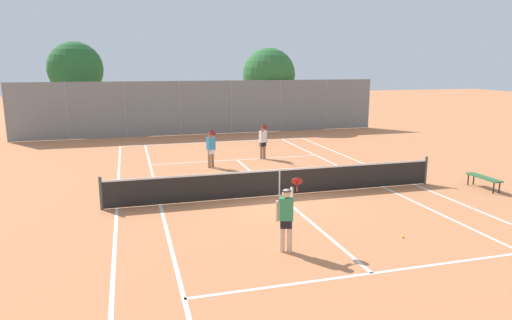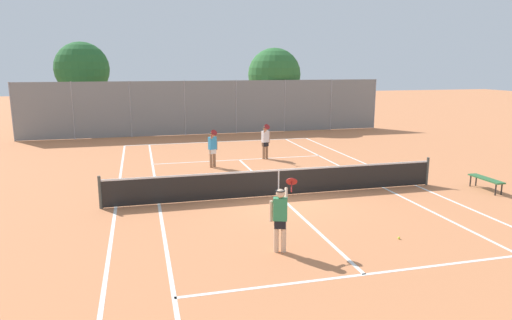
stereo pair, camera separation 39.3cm
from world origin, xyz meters
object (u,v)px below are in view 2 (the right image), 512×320
player_far_left (213,147)px  tree_behind_left (84,70)px  tree_behind_right (274,76)px  courtside_bench (486,180)px  player_far_right (265,140)px  loose_tennis_ball_0 (205,182)px  tennis_net (278,182)px  loose_tennis_ball_1 (399,238)px  player_near_side (280,216)px

player_far_left → tree_behind_left: (-6.57, 13.42, 3.23)m
tree_behind_left → tree_behind_right: size_ratio=1.06×
courtside_bench → tree_behind_left: 25.47m
player_far_right → loose_tennis_ball_0: bearing=-131.8°
courtside_bench → loose_tennis_ball_0: bearing=159.7°
tennis_net → loose_tennis_ball_1: 5.11m
player_near_side → loose_tennis_ball_1: bearing=-0.1°
loose_tennis_ball_0 → player_near_side: bearing=-83.4°
loose_tennis_ball_0 → courtside_bench: courtside_bench is taller
courtside_bench → tree_behind_right: tree_behind_right is taller
player_far_right → tree_behind_right: 11.69m
player_near_side → player_far_right: (2.71, 11.06, 0.00)m
player_near_side → courtside_bench: bearing=21.2°
tennis_net → tree_behind_right: 18.07m
tree_behind_left → player_far_right: bearing=-52.4°
tennis_net → player_far_right: player_far_right is taller
player_far_right → courtside_bench: bearing=-50.5°
tennis_net → loose_tennis_ball_0: 3.30m
tennis_net → loose_tennis_ball_0: tennis_net is taller
courtside_bench → tree_behind_left: bearing=128.3°
loose_tennis_ball_0 → tree_behind_left: bearing=109.9°
player_near_side → tree_behind_right: tree_behind_right is taller
tennis_net → tree_behind_left: 20.52m
player_far_left → loose_tennis_ball_0: (-0.74, -2.70, -0.89)m
loose_tennis_ball_1 → loose_tennis_ball_0: bearing=120.0°
courtside_bench → player_near_side: bearing=-158.8°
tennis_net → tree_behind_left: (-8.08, 18.50, 3.65)m
player_near_side → loose_tennis_ball_0: size_ratio=26.88×
tennis_net → loose_tennis_ball_0: bearing=133.3°
player_near_side → tennis_net: bearing=73.3°
player_near_side → loose_tennis_ball_1: player_near_side is taller
tennis_net → courtside_bench: size_ratio=8.00×
player_far_left → tree_behind_right: bearing=61.8°
loose_tennis_ball_0 → tree_behind_right: bearing=64.0°
player_far_left → player_near_side: bearing=-89.5°
player_far_right → courtside_bench: player_far_right is taller
player_near_side → tree_behind_left: (-6.66, 23.23, 3.23)m
tree_behind_right → tennis_net: bearing=-106.1°
player_near_side → tree_behind_right: 22.89m
loose_tennis_ball_0 → courtside_bench: bearing=-20.3°
player_near_side → tree_behind_left: 24.38m
tennis_net → player_far_left: bearing=106.5°
player_near_side → player_far_right: size_ratio=1.00×
player_far_right → tree_behind_left: tree_behind_left is taller
loose_tennis_ball_0 → loose_tennis_ball_1: same height
player_far_left → tree_behind_right: size_ratio=0.31×
player_far_left → courtside_bench: bearing=-35.0°
tennis_net → player_near_side: (-1.42, -4.73, 0.42)m
player_far_right → tree_behind_right: size_ratio=0.31×
player_far_left → loose_tennis_ball_0: bearing=-105.2°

